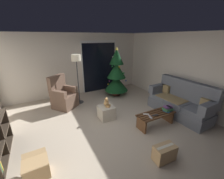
# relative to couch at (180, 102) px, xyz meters

# --- Properties ---
(ground_plane) EXTENTS (7.00, 7.00, 0.00)m
(ground_plane) POSITION_rel_couch_xyz_m (-2.32, 0.28, -0.40)
(ground_plane) COLOR #B2A38E
(wall_back) EXTENTS (5.72, 0.12, 2.50)m
(wall_back) POSITION_rel_couch_xyz_m (-2.32, 3.34, 0.85)
(wall_back) COLOR beige
(wall_back) RESTS_ON ground
(wall_right) EXTENTS (0.12, 6.00, 2.50)m
(wall_right) POSITION_rel_couch_xyz_m (0.54, 0.28, 0.85)
(wall_right) COLOR beige
(wall_right) RESTS_ON ground
(patio_door_frame) EXTENTS (1.60, 0.02, 2.20)m
(patio_door_frame) POSITION_rel_couch_xyz_m (-1.34, 3.26, 0.70)
(patio_door_frame) COLOR silver
(patio_door_frame) RESTS_ON ground
(patio_door_glass) EXTENTS (1.50, 0.02, 2.10)m
(patio_door_glass) POSITION_rel_couch_xyz_m (-1.34, 3.25, 0.65)
(patio_door_glass) COLOR black
(patio_door_glass) RESTS_ON ground
(couch) EXTENTS (0.84, 1.96, 1.08)m
(couch) POSITION_rel_couch_xyz_m (0.00, 0.00, 0.00)
(couch) COLOR slate
(couch) RESTS_ON ground
(coffee_table) EXTENTS (1.10, 0.40, 0.39)m
(coffee_table) POSITION_rel_couch_xyz_m (-1.14, -0.13, -0.14)
(coffee_table) COLOR brown
(coffee_table) RESTS_ON ground
(remote_white) EXTENTS (0.15, 0.13, 0.02)m
(remote_white) POSITION_rel_couch_xyz_m (-1.43, -0.06, -0.00)
(remote_white) COLOR silver
(remote_white) RESTS_ON coffee_table
(remote_silver) EXTENTS (0.09, 0.16, 0.02)m
(remote_silver) POSITION_rel_couch_xyz_m (-1.43, -0.23, -0.00)
(remote_silver) COLOR #ADADB2
(remote_silver) RESTS_ON coffee_table
(remote_graphite) EXTENTS (0.16, 0.08, 0.02)m
(remote_graphite) POSITION_rel_couch_xyz_m (-1.24, -0.21, -0.00)
(remote_graphite) COLOR #333338
(remote_graphite) RESTS_ON coffee_table
(book_stack) EXTENTS (0.28, 0.23, 0.14)m
(book_stack) POSITION_rel_couch_xyz_m (-0.76, -0.18, 0.05)
(book_stack) COLOR #285684
(book_stack) RESTS_ON coffee_table
(cell_phone) EXTENTS (0.07, 0.15, 0.01)m
(cell_phone) POSITION_rel_couch_xyz_m (-0.74, -0.20, 0.13)
(cell_phone) COLOR black
(cell_phone) RESTS_ON book_stack
(christmas_tree) EXTENTS (0.97, 0.97, 1.99)m
(christmas_tree) POSITION_rel_couch_xyz_m (-0.98, 2.35, 0.48)
(christmas_tree) COLOR #4C1E19
(christmas_tree) RESTS_ON ground
(armchair) EXTENTS (0.96, 0.96, 1.13)m
(armchair) POSITION_rel_couch_xyz_m (-3.16, 2.24, 0.00)
(armchair) COLOR brown
(armchair) RESTS_ON ground
(floor_lamp) EXTENTS (0.32, 0.32, 1.78)m
(floor_lamp) POSITION_rel_couch_xyz_m (-2.58, 2.34, 1.11)
(floor_lamp) COLOR #2D2D30
(floor_lamp) RESTS_ON ground
(ottoman) EXTENTS (0.44, 0.44, 0.39)m
(ottoman) POSITION_rel_couch_xyz_m (-2.17, 0.86, -0.20)
(ottoman) COLOR beige
(ottoman) RESTS_ON ground
(teddy_bear_honey) EXTENTS (0.21, 0.21, 0.29)m
(teddy_bear_honey) POSITION_rel_couch_xyz_m (-2.16, 0.86, 0.11)
(teddy_bear_honey) COLOR tan
(teddy_bear_honey) RESTS_ON ottoman
(cardboard_box_open_near_shelf) EXTENTS (0.42, 0.48, 0.39)m
(cardboard_box_open_near_shelf) POSITION_rel_couch_xyz_m (-4.11, -0.33, -0.22)
(cardboard_box_open_near_shelf) COLOR tan
(cardboard_box_open_near_shelf) RESTS_ON ground
(cardboard_box_taped_mid_floor) EXTENTS (0.46, 0.28, 0.33)m
(cardboard_box_taped_mid_floor) POSITION_rel_couch_xyz_m (-1.84, -1.11, -0.24)
(cardboard_box_taped_mid_floor) COLOR tan
(cardboard_box_taped_mid_floor) RESTS_ON ground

